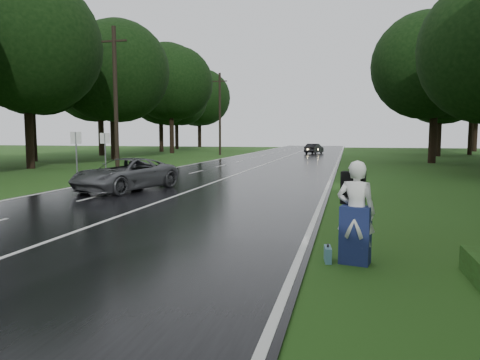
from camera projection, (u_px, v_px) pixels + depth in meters
name	position (u px, v px, depth m)	size (l,w,h in m)	color
ground	(13.00, 256.00, 9.21)	(160.00, 160.00, 0.00)	#234B16
road	(240.00, 173.00, 28.53)	(12.00, 140.00, 0.04)	black
lane_center	(240.00, 173.00, 28.53)	(0.12, 140.00, 0.01)	silver
grey_car	(125.00, 174.00, 19.59)	(2.36, 5.12, 1.42)	#4A4C4F
far_car	(314.00, 149.00, 56.84)	(1.36, 3.90, 1.28)	black
hitchhiker	(356.00, 216.00, 8.60)	(0.82, 0.77, 2.02)	silver
suitcase	(328.00, 254.00, 8.77)	(0.12, 0.42, 0.30)	teal
utility_pole_mid	(118.00, 171.00, 30.18)	(1.80, 0.28, 9.60)	black
utility_pole_far	(220.00, 155.00, 54.23)	(1.80, 0.28, 9.85)	black
road_sign_a	(77.00, 182.00, 23.51)	(0.63, 0.10, 2.64)	white
road_sign_b	(106.00, 177.00, 26.28)	(0.62, 0.10, 2.59)	white
tree_left_d	(31.00, 168.00, 32.77)	(9.93, 9.93, 15.51)	black
tree_left_e	(114.00, 159.00, 44.52)	(9.48, 9.48, 14.81)	black
tree_left_f	(172.00, 153.00, 59.31)	(10.83, 10.83, 16.92)	black
tree_right_e	(432.00, 163.00, 38.89)	(9.44, 9.44, 14.76)	black
tree_right_f	(438.00, 156.00, 50.75)	(9.50, 9.50, 14.85)	black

